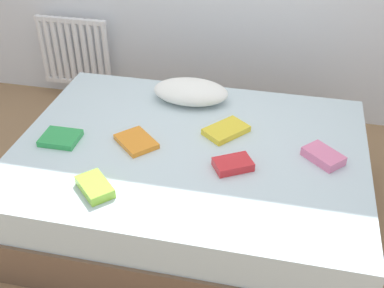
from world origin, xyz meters
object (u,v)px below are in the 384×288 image
(textbook_green, at_px, (61,138))
(textbook_lime, at_px, (95,187))
(bed, at_px, (190,181))
(textbook_pink, at_px, (323,156))
(textbook_red, at_px, (233,164))
(radiator, at_px, (74,52))
(pillow, at_px, (191,92))
(textbook_orange, at_px, (136,141))
(textbook_yellow, at_px, (226,130))

(textbook_green, distance_m, textbook_lime, 0.52)
(bed, relative_size, textbook_pink, 9.54)
(textbook_pink, relative_size, textbook_red, 1.07)
(textbook_green, bearing_deg, radiator, 110.65)
(textbook_green, xyz_separation_m, textbook_pink, (1.46, 0.14, 0.01))
(textbook_lime, bearing_deg, pillow, 119.33)
(bed, distance_m, textbook_orange, 0.41)
(textbook_green, bearing_deg, textbook_red, -2.82)
(pillow, bearing_deg, radiator, 148.36)
(bed, xyz_separation_m, textbook_red, (0.26, -0.15, 0.28))
(textbook_orange, height_order, textbook_pink, textbook_pink)
(bed, bearing_deg, textbook_orange, -172.03)
(radiator, distance_m, textbook_orange, 1.56)
(textbook_lime, bearing_deg, textbook_green, 178.52)
(textbook_lime, bearing_deg, textbook_red, 72.01)
(bed, distance_m, textbook_green, 0.79)
(textbook_red, bearing_deg, pillow, 89.59)
(pillow, relative_size, textbook_yellow, 1.94)
(textbook_lime, height_order, textbook_yellow, textbook_lime)
(radiator, bearing_deg, pillow, -31.64)
(bed, relative_size, textbook_orange, 8.56)
(textbook_green, bearing_deg, textbook_yellow, 16.69)
(bed, distance_m, pillow, 0.60)
(textbook_green, height_order, textbook_pink, textbook_pink)
(textbook_orange, xyz_separation_m, textbook_pink, (1.03, 0.07, 0.01))
(textbook_green, xyz_separation_m, textbook_yellow, (0.91, 0.28, 0.00))
(bed, bearing_deg, radiator, 135.99)
(textbook_green, distance_m, textbook_pink, 1.47)
(radiator, height_order, textbook_lime, radiator)
(textbook_orange, bearing_deg, textbook_red, 32.83)
(textbook_orange, height_order, textbook_lime, textbook_lime)
(pillow, height_order, textbook_lime, pillow)
(textbook_yellow, bearing_deg, radiator, 93.19)
(pillow, xyz_separation_m, textbook_pink, (0.84, -0.47, -0.04))
(textbook_red, xyz_separation_m, textbook_yellow, (-0.09, 0.32, -0.00))
(textbook_orange, height_order, textbook_yellow, textbook_yellow)
(textbook_orange, xyz_separation_m, textbook_red, (0.57, -0.10, 0.01))
(textbook_pink, bearing_deg, textbook_yellow, -152.54)
(pillow, bearing_deg, textbook_green, -135.74)
(radiator, distance_m, textbook_green, 1.41)
(pillow, distance_m, textbook_pink, 0.96)
(radiator, relative_size, textbook_pink, 2.86)
(pillow, height_order, textbook_pink, pillow)
(textbook_pink, xyz_separation_m, textbook_yellow, (-0.55, 0.15, -0.01))
(bed, relative_size, radiator, 3.34)
(pillow, xyz_separation_m, textbook_lime, (-0.27, -0.98, -0.04))
(textbook_green, height_order, textbook_yellow, textbook_yellow)
(textbook_orange, bearing_deg, pillow, 113.54)
(bed, xyz_separation_m, textbook_lime, (-0.37, -0.48, 0.28))
(bed, relative_size, textbook_lime, 9.52)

